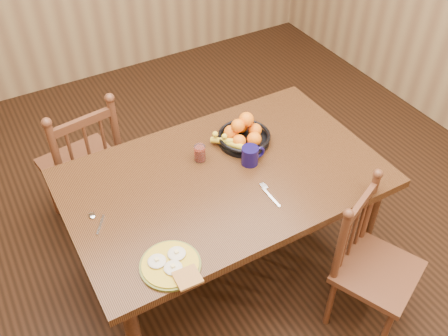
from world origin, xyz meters
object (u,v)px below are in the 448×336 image
dining_table (224,187)px  coffee_mug (251,155)px  chair_near (372,266)px  fruit_bowl (243,135)px  chair_far (84,166)px  breakfast_plate (171,265)px

dining_table → coffee_mug: size_ratio=11.96×
dining_table → chair_near: (0.49, -0.65, -0.24)m
dining_table → fruit_bowl: bearing=39.3°
coffee_mug → chair_near: bearing=-64.3°
coffee_mug → fruit_bowl: (0.05, 0.17, 0.00)m
chair_far → fruit_bowl: bearing=134.8°
chair_far → coffee_mug: chair_far is taller
breakfast_plate → dining_table: bearing=38.9°
dining_table → breakfast_plate: 0.62m
breakfast_plate → coffee_mug: 0.76m
breakfast_plate → chair_near: bearing=-15.3°
chair_near → fruit_bowl: (-0.27, 0.83, 0.38)m
coffee_mug → fruit_bowl: size_ratio=0.41×
breakfast_plate → chair_far: bearing=93.3°
coffee_mug → fruit_bowl: 0.17m
coffee_mug → chair_far: bearing=133.9°
breakfast_plate → fruit_bowl: 0.90m
dining_table → breakfast_plate: (-0.48, -0.39, 0.10)m
coffee_mug → dining_table: bearing=-174.4°
dining_table → chair_far: size_ratio=1.66×
chair_near → breakfast_plate: (-0.97, 0.26, 0.34)m
breakfast_plate → fruit_bowl: bearing=39.0°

